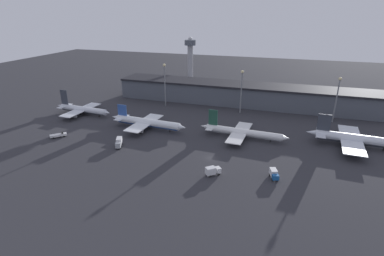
% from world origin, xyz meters
% --- Properties ---
extents(ground, '(600.00, 600.00, 0.00)m').
position_xyz_m(ground, '(0.00, 0.00, 0.00)').
color(ground, '#2D2D33').
extents(terminal_building, '(169.41, 22.14, 13.75)m').
position_xyz_m(terminal_building, '(0.00, 82.55, 6.93)').
color(terminal_building, '#4C515B').
rests_on(terminal_building, ground).
extents(airplane_0, '(39.12, 29.12, 14.02)m').
position_xyz_m(airplane_0, '(-88.24, 31.66, 3.17)').
color(airplane_0, silver).
rests_on(airplane_0, ground).
extents(airplane_1, '(44.54, 28.75, 11.62)m').
position_xyz_m(airplane_1, '(-41.04, 22.58, 3.44)').
color(airplane_1, white).
rests_on(airplane_1, ground).
extents(airplane_2, '(44.39, 29.47, 12.85)m').
position_xyz_m(airplane_2, '(9.16, 25.68, 2.99)').
color(airplane_2, white).
rests_on(airplane_2, ground).
extents(airplane_3, '(42.47, 36.56, 14.04)m').
position_xyz_m(airplane_3, '(59.73, 31.60, 3.77)').
color(airplane_3, silver).
rests_on(airplane_3, ground).
extents(service_vehicle_0, '(4.83, 7.47, 3.86)m').
position_xyz_m(service_vehicle_0, '(-43.64, -1.72, 2.11)').
color(service_vehicle_0, '#9EA3A8').
rests_on(service_vehicle_0, ground).
extents(service_vehicle_1, '(7.17, 7.22, 2.54)m').
position_xyz_m(service_vehicle_1, '(-77.87, -1.63, 1.20)').
color(service_vehicle_1, white).
rests_on(service_vehicle_1, ground).
extents(service_vehicle_2, '(4.05, 6.26, 3.19)m').
position_xyz_m(service_vehicle_2, '(26.57, -8.47, 1.79)').
color(service_vehicle_2, '#195199').
rests_on(service_vehicle_2, ground).
extents(service_vehicle_3, '(6.08, 5.77, 3.51)m').
position_xyz_m(service_vehicle_3, '(4.08, -13.59, 1.94)').
color(service_vehicle_3, white).
rests_on(service_vehicle_3, ground).
extents(lamp_post_0, '(1.80, 1.80, 27.52)m').
position_xyz_m(lamp_post_0, '(-47.72, 64.00, 17.28)').
color(lamp_post_0, slate).
rests_on(lamp_post_0, ground).
extents(lamp_post_1, '(1.80, 1.80, 26.29)m').
position_xyz_m(lamp_post_1, '(1.77, 64.00, 16.61)').
color(lamp_post_1, slate).
rests_on(lamp_post_1, ground).
extents(lamp_post_2, '(1.80, 1.80, 25.67)m').
position_xyz_m(lamp_post_2, '(54.26, 64.00, 16.27)').
color(lamp_post_2, slate).
rests_on(lamp_post_2, ground).
extents(control_tower, '(9.00, 9.00, 39.37)m').
position_xyz_m(control_tower, '(-50.10, 123.73, 23.00)').
color(control_tower, '#99999E').
rests_on(control_tower, ground).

